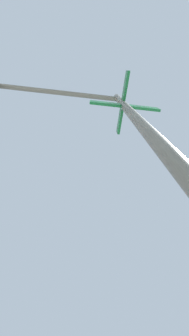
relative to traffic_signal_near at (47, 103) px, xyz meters
The scene contains 1 object.
traffic_signal_near is the anchor object (origin of this frame).
Camera 1 is at (-7.39, -6.30, 1.79)m, focal length 20.44 mm.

